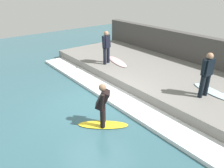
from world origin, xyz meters
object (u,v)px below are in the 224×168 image
surfboard_riding (103,125)px  surfer_waiting_near (106,46)px  surfboard_waiting_far (212,91)px  surfer_riding (103,103)px  surfboard_waiting_near (117,61)px  surfer_waiting_far (207,73)px

surfboard_riding → surfer_waiting_near: 4.89m
surfboard_riding → surfboard_waiting_far: surfboard_waiting_far is taller
surfer_waiting_near → surfboard_riding: bearing=-128.6°
surfer_riding → surfboard_waiting_near: size_ratio=0.73×
surfer_riding → surfboard_waiting_far: bearing=-18.9°
surfer_riding → surfer_waiting_far: bearing=-21.2°
surfer_waiting_near → surfer_waiting_far: (0.59, -5.02, -0.00)m
surfboard_riding → surfer_waiting_far: bearing=-21.2°
surfboard_riding → surfer_waiting_near: size_ratio=0.94×
surfboard_waiting_near → surfboard_waiting_far: bearing=-83.2°
surfer_waiting_near → surfboard_waiting_far: size_ratio=0.95×
surfer_waiting_near → surfboard_waiting_near: 1.08m
surfboard_waiting_near → surfer_waiting_near: bearing=164.3°
surfboard_waiting_near → surfer_waiting_far: surfer_waiting_far is taller
surfboard_waiting_near → surfer_waiting_far: size_ratio=1.21×
surfboard_riding → surfer_waiting_far: 4.01m
surfboard_waiting_far → surfer_waiting_far: bearing=176.3°
surfer_riding → surfer_waiting_near: bearing=51.4°
surfboard_riding → surfer_riding: bearing=0.0°
surfer_waiting_near → surfboard_waiting_far: 5.27m
surfboard_riding → surfboard_waiting_near: 4.97m
surfboard_waiting_near → surfboard_waiting_far: same height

